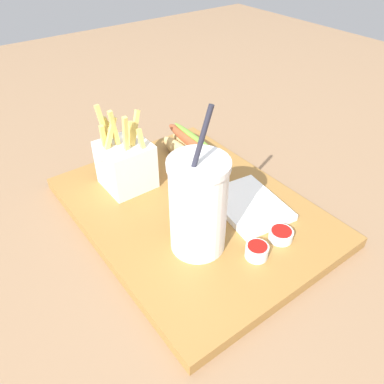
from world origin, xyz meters
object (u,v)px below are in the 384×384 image
soda_cup (198,206)px  hot_dog_1 (193,152)px  fries_basket (126,163)px  napkin_stack (249,205)px  ketchup_cup_2 (257,251)px  ketchup_cup_3 (138,154)px  ketchup_cup_1 (281,234)px

soda_cup → hot_dog_1: size_ratio=1.26×
fries_basket → napkin_stack: bearing=35.6°
ketchup_cup_2 → napkin_stack: 0.11m
ketchup_cup_3 → soda_cup: bearing=-10.8°
fries_basket → ketchup_cup_1: 0.29m
hot_dog_1 → fries_basket: bearing=-97.3°
ketchup_cup_1 → ketchup_cup_2: (0.00, -0.06, 0.00)m
hot_dog_1 → napkin_stack: hot_dog_1 is taller
ketchup_cup_3 → ketchup_cup_1: bearing=10.2°
ketchup_cup_1 → napkin_stack: ketchup_cup_1 is taller
ketchup_cup_3 → napkin_stack: (0.25, 0.07, -0.00)m
fries_basket → ketchup_cup_3: (-0.07, 0.06, -0.03)m
hot_dog_1 → soda_cup: bearing=-34.8°
hot_dog_1 → ketchup_cup_3: 0.11m
fries_basket → ketchup_cup_1: size_ratio=4.20×
fries_basket → ketchup_cup_1: bearing=23.9°
ketchup_cup_2 → fries_basket: bearing=-166.9°
ketchup_cup_1 → napkin_stack: (-0.08, 0.01, -0.00)m
hot_dog_1 → ketchup_cup_2: hot_dog_1 is taller
hot_dog_1 → ketchup_cup_1: (0.25, -0.02, -0.02)m
ketchup_cup_2 → soda_cup: bearing=-142.5°
soda_cup → ketchup_cup_1: size_ratio=6.18×
hot_dog_1 → ketchup_cup_1: size_ratio=4.91×
ketchup_cup_2 → ketchup_cup_1: bearing=94.0°
soda_cup → fries_basket: size_ratio=1.47×
fries_basket → napkin_stack: 0.23m
hot_dog_1 → napkin_stack: size_ratio=1.40×
fries_basket → hot_dog_1: (0.02, 0.14, -0.02)m
soda_cup → ketchup_cup_3: (-0.27, 0.05, -0.07)m
ketchup_cup_2 → ketchup_cup_3: size_ratio=0.87×
napkin_stack → ketchup_cup_3: bearing=-163.8°
ketchup_cup_1 → ketchup_cup_2: size_ratio=1.09×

